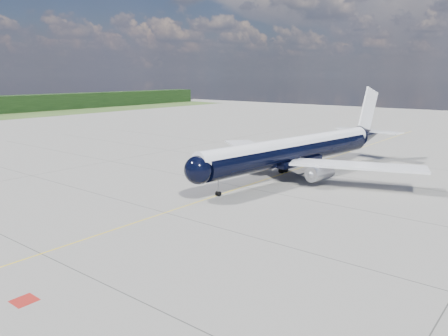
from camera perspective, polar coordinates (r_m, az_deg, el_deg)
The scene contains 4 objects.
ground at distance 65.38m, azimuth 5.06°, elevation -1.63°, with size 320.00×320.00×0.00m, color gray.
taxiway_centerline at distance 61.40m, azimuth 2.46°, elevation -2.49°, with size 0.16×160.00×0.01m, color yellow.
red_marking at distance 34.71m, azimuth -24.63°, elevation -15.46°, with size 1.60×1.60×0.01m, color maroon.
main_airliner at distance 68.19m, azimuth 9.76°, elevation 2.38°, with size 37.76×46.32×13.40m.
Camera 1 is at (35.07, -22.99, 15.40)m, focal length 35.00 mm.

